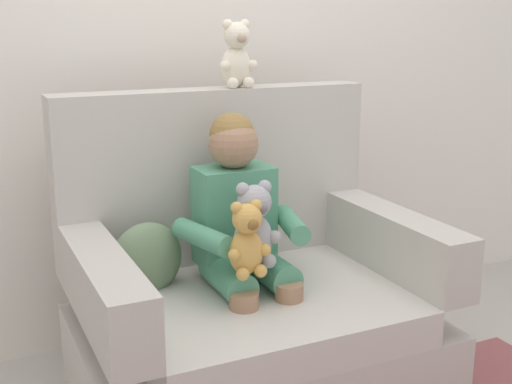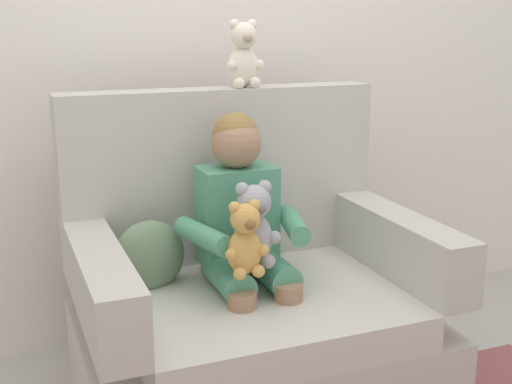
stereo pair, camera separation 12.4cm
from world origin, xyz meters
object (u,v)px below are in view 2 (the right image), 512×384
(seated_child, at_px, (244,224))
(throw_pillow, at_px, (149,258))
(plush_grey, at_px, (254,227))
(armchair, at_px, (250,305))
(plush_cream_on_backrest, at_px, (243,56))
(plush_honey, at_px, (245,241))

(seated_child, xyz_separation_m, throw_pillow, (-0.31, 0.09, -0.11))
(seated_child, height_order, plush_grey, seated_child)
(armchair, height_order, plush_cream_on_backrest, plush_cream_on_backrest)
(armchair, xyz_separation_m, plush_cream_on_backrest, (0.09, 0.29, 0.84))
(seated_child, relative_size, plush_grey, 2.95)
(plush_grey, bearing_deg, throw_pillow, 146.01)
(armchair, xyz_separation_m, plush_grey, (-0.03, -0.12, 0.33))
(plush_honey, relative_size, throw_pillow, 0.92)
(seated_child, height_order, plush_honey, seated_child)
(armchair, relative_size, plush_grey, 4.22)
(plush_cream_on_backrest, relative_size, throw_pillow, 0.94)
(plush_honey, height_order, throw_pillow, plush_honey)
(armchair, bearing_deg, throw_pillow, 163.08)
(plush_cream_on_backrest, bearing_deg, plush_honey, -99.34)
(seated_child, distance_m, plush_grey, 0.13)
(plush_honey, bearing_deg, plush_cream_on_backrest, 69.83)
(seated_child, height_order, plush_cream_on_backrest, plush_cream_on_backrest)
(throw_pillow, bearing_deg, plush_cream_on_backrest, 24.59)
(armchair, relative_size, seated_child, 1.43)
(plush_grey, bearing_deg, seated_child, 86.77)
(plush_grey, relative_size, plush_honey, 1.17)
(plush_cream_on_backrest, bearing_deg, plush_grey, -95.43)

